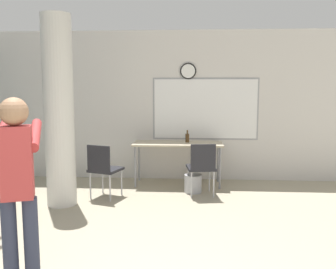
{
  "coord_description": "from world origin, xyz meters",
  "views": [
    {
      "loc": [
        0.59,
        -2.04,
        1.78
      ],
      "look_at": [
        0.27,
        2.83,
        1.14
      ],
      "focal_mm": 40.0,
      "sensor_mm": 36.0,
      "label": 1
    }
  ],
  "objects_px": {
    "chair_table_left": "(103,167)",
    "chair_table_right": "(202,165)",
    "bottle_on_table": "(187,138)",
    "person_playing_front": "(18,181)",
    "folding_table": "(178,146)"
  },
  "relations": [
    {
      "from": "bottle_on_table",
      "to": "person_playing_front",
      "type": "distance_m",
      "value": 4.0
    },
    {
      "from": "chair_table_left",
      "to": "chair_table_right",
      "type": "distance_m",
      "value": 1.57
    },
    {
      "from": "chair_table_left",
      "to": "chair_table_right",
      "type": "bearing_deg",
      "value": 8.62
    },
    {
      "from": "folding_table",
      "to": "bottle_on_table",
      "type": "xyz_separation_m",
      "value": [
        0.17,
        0.08,
        0.14
      ]
    },
    {
      "from": "bottle_on_table",
      "to": "folding_table",
      "type": "bearing_deg",
      "value": -153.83
    },
    {
      "from": "person_playing_front",
      "to": "folding_table",
      "type": "bearing_deg",
      "value": 72.17
    },
    {
      "from": "folding_table",
      "to": "chair_table_right",
      "type": "xyz_separation_m",
      "value": [
        0.41,
        -0.68,
        -0.2
      ]
    },
    {
      "from": "bottle_on_table",
      "to": "chair_table_right",
      "type": "distance_m",
      "value": 0.87
    },
    {
      "from": "folding_table",
      "to": "person_playing_front",
      "type": "bearing_deg",
      "value": -107.83
    },
    {
      "from": "person_playing_front",
      "to": "bottle_on_table",
      "type": "bearing_deg",
      "value": 70.26
    },
    {
      "from": "chair_table_right",
      "to": "person_playing_front",
      "type": "relative_size",
      "value": 0.51
    },
    {
      "from": "bottle_on_table",
      "to": "person_playing_front",
      "type": "bearing_deg",
      "value": -109.74
    },
    {
      "from": "bottle_on_table",
      "to": "chair_table_right",
      "type": "relative_size",
      "value": 0.25
    },
    {
      "from": "chair_table_right",
      "to": "chair_table_left",
      "type": "bearing_deg",
      "value": -171.38
    },
    {
      "from": "chair_table_left",
      "to": "person_playing_front",
      "type": "height_order",
      "value": "person_playing_front"
    }
  ]
}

